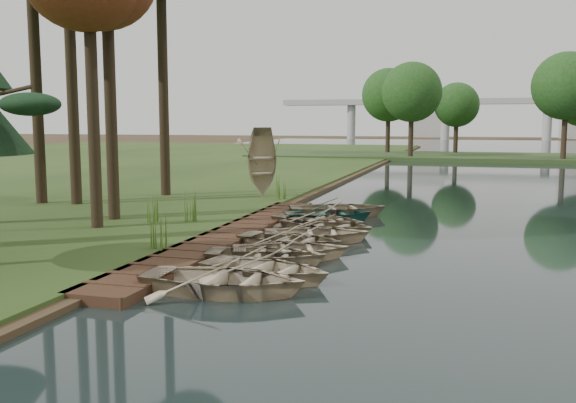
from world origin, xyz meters
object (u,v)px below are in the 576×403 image
(rowboat_0, at_px, (224,276))
(stored_rowboat, at_px, (262,190))
(rowboat_2, at_px, (266,252))
(rowboat_1, at_px, (265,266))
(boardwalk, at_px, (229,237))

(rowboat_0, bearing_deg, stored_rowboat, 14.02)
(rowboat_0, distance_m, rowboat_2, 3.10)
(rowboat_0, relative_size, rowboat_2, 1.15)
(rowboat_0, relative_size, rowboat_1, 1.12)
(boardwalk, distance_m, rowboat_1, 5.53)
(rowboat_2, distance_m, stored_rowboat, 13.62)
(rowboat_0, relative_size, stored_rowboat, 1.14)
(rowboat_1, relative_size, rowboat_2, 1.03)
(rowboat_1, height_order, stored_rowboat, stored_rowboat)
(rowboat_2, bearing_deg, rowboat_0, 173.25)
(rowboat_0, xyz_separation_m, stored_rowboat, (-4.44, 15.96, 0.20))
(boardwalk, xyz_separation_m, rowboat_2, (2.31, -3.11, 0.24))
(stored_rowboat, bearing_deg, rowboat_1, -118.56)
(rowboat_0, height_order, rowboat_1, rowboat_0)
(boardwalk, relative_size, rowboat_1, 4.67)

